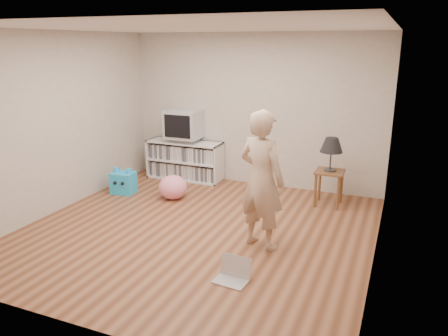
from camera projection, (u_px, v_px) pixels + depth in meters
ground at (197, 230)px, 5.85m from camera, size 4.50×4.50×0.00m
walls at (195, 135)px, 5.49m from camera, size 4.52×4.52×2.60m
ceiling at (193, 27)px, 5.13m from camera, size 4.50×4.50×0.01m
media_unit at (185, 160)px, 8.02m from camera, size 1.40×0.45×0.70m
dvd_deck at (185, 140)px, 7.90m from camera, size 0.45×0.35×0.07m
crt_tv at (184, 124)px, 7.81m from camera, size 0.60×0.53×0.50m
side_table at (329, 179)px, 6.67m from camera, size 0.42×0.42×0.55m
table_lamp at (332, 146)px, 6.52m from camera, size 0.34×0.34×0.52m
person at (262, 180)px, 5.19m from camera, size 0.72×0.59×1.70m
laptop at (233, 274)px, 4.63m from camera, size 0.37×0.31×0.24m
playing_cards at (237, 269)px, 4.84m from camera, size 0.10×0.11×0.02m
plush_blue at (123, 182)px, 7.27m from camera, size 0.40×0.35×0.43m
plush_pink at (173, 187)px, 7.00m from camera, size 0.49×0.49×0.39m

